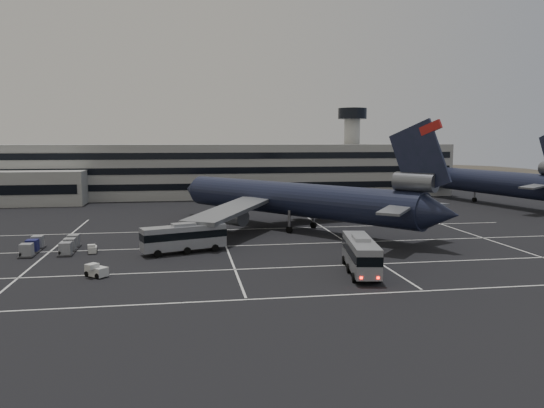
{
  "coord_description": "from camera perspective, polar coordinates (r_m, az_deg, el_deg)",
  "views": [
    {
      "loc": [
        -11.51,
        -70.79,
        15.13
      ],
      "look_at": [
        2.01,
        11.93,
        5.0
      ],
      "focal_mm": 35.0,
      "sensor_mm": 36.0,
      "label": 1
    }
  ],
  "objects": [
    {
      "name": "ground",
      "position": [
        73.3,
        -0.05,
        -5.02
      ],
      "size": [
        260.0,
        260.0,
        0.0
      ],
      "primitive_type": "plane",
      "color": "black",
      "rests_on": "ground"
    },
    {
      "name": "tug_a",
      "position": [
        75.48,
        -18.74,
        -4.61
      ],
      "size": [
        1.42,
        2.08,
        1.25
      ],
      "rotation": [
        0.0,
        0.0,
        0.13
      ],
      "color": "silver",
      "rests_on": "ground"
    },
    {
      "name": "uld_cluster",
      "position": [
        78.24,
        -22.66,
        -4.15
      ],
      "size": [
        6.81,
        8.02,
        1.77
      ],
      "rotation": [
        0.0,
        0.0,
        0.02
      ],
      "color": "#2D2D30",
      "rests_on": "ground"
    },
    {
      "name": "hills",
      "position": [
        244.11,
        -2.28,
        0.49
      ],
      "size": [
        352.0,
        180.0,
        44.0
      ],
      "color": "#38332B",
      "rests_on": "ground"
    },
    {
      "name": "lane_markings",
      "position": [
        74.15,
        0.59,
        -4.88
      ],
      "size": [
        90.0,
        55.62,
        0.01
      ],
      "color": "silver",
      "rests_on": "ground"
    },
    {
      "name": "bus_far",
      "position": [
        72.46,
        -9.46,
        -3.47
      ],
      "size": [
        11.7,
        6.13,
        4.04
      ],
      "rotation": [
        0.0,
        0.0,
        1.89
      ],
      "color": "gray",
      "rests_on": "ground"
    },
    {
      "name": "trijet_main",
      "position": [
        89.46,
        2.48,
        0.54
      ],
      "size": [
        40.78,
        48.44,
        18.08
      ],
      "rotation": [
        0.0,
        0.0,
        0.67
      ],
      "color": "black",
      "rests_on": "ground"
    },
    {
      "name": "tug_b",
      "position": [
        62.45,
        -18.29,
        -6.82
      ],
      "size": [
        2.79,
        2.74,
        1.58
      ],
      "rotation": [
        0.0,
        0.0,
        0.82
      ],
      "color": "silver",
      "rests_on": "ground"
    },
    {
      "name": "trijet_far",
      "position": [
        138.59,
        21.29,
        2.41
      ],
      "size": [
        20.96,
        57.32,
        18.08
      ],
      "rotation": [
        0.0,
        0.0,
        0.21
      ],
      "color": "black",
      "rests_on": "ground"
    },
    {
      "name": "terminal",
      "position": [
        142.43,
        -5.83,
        3.55
      ],
      "size": [
        125.0,
        26.0,
        24.0
      ],
      "color": "gray",
      "rests_on": "ground"
    },
    {
      "name": "bus_near",
      "position": [
        61.61,
        9.52,
        -5.2
      ],
      "size": [
        4.76,
        12.32,
        4.25
      ],
      "rotation": [
        0.0,
        0.0,
        -0.17
      ],
      "color": "gray",
      "rests_on": "ground"
    }
  ]
}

